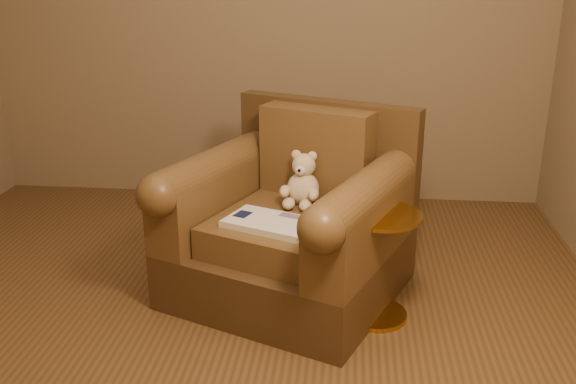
{
  "coord_description": "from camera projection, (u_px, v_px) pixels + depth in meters",
  "views": [
    {
      "loc": [
        0.62,
        -2.55,
        1.66
      ],
      "look_at": [
        0.33,
        0.44,
        0.58
      ],
      "focal_mm": 40.0,
      "sensor_mm": 36.0,
      "label": 1
    }
  ],
  "objects": [
    {
      "name": "side_table",
      "position": [
        378.0,
        262.0,
        3.09
      ],
      "size": [
        0.39,
        0.39,
        0.55
      ],
      "color": "#C08A35",
      "rests_on": "floor"
    },
    {
      "name": "floor",
      "position": [
        210.0,
        338.0,
        3.01
      ],
      "size": [
        4.0,
        4.0,
        0.0
      ],
      "primitive_type": "plane",
      "color": "brown",
      "rests_on": "ground"
    },
    {
      "name": "guidebook",
      "position": [
        270.0,
        223.0,
        3.1
      ],
      "size": [
        0.49,
        0.4,
        0.03
      ],
      "rotation": [
        0.0,
        0.0,
        -0.38
      ],
      "color": "beige",
      "rests_on": "armchair"
    },
    {
      "name": "armchair",
      "position": [
        293.0,
        224.0,
        3.35
      ],
      "size": [
        1.37,
        1.34,
        0.96
      ],
      "rotation": [
        0.0,
        0.0,
        -0.4
      ],
      "color": "#442F16",
      "rests_on": "floor"
    },
    {
      "name": "teddy_bear",
      "position": [
        302.0,
        184.0,
        3.36
      ],
      "size": [
        0.21,
        0.24,
        0.29
      ],
      "rotation": [
        0.0,
        0.0,
        -0.22
      ],
      "color": "beige",
      "rests_on": "armchair"
    }
  ]
}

